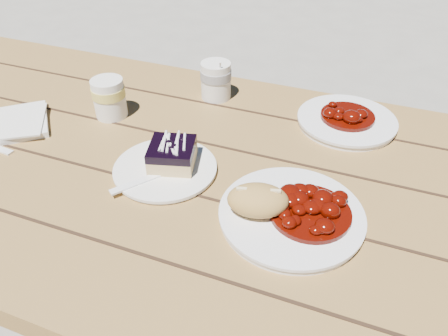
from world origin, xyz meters
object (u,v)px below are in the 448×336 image
(second_plate, at_px, (346,121))
(second_cup, at_px, (109,98))
(picnic_table, at_px, (184,219))
(main_plate, at_px, (291,216))
(blueberry_cake, at_px, (172,154))
(bread_roll, at_px, (258,200))
(dessert_plate, at_px, (165,169))
(coffee_cup, at_px, (216,81))

(second_plate, distance_m, second_cup, 0.54)
(picnic_table, height_order, second_plate, second_plate)
(picnic_table, bearing_deg, main_plate, -17.30)
(blueberry_cake, relative_size, second_cup, 1.16)
(picnic_table, bearing_deg, blueberry_cake, -95.38)
(blueberry_cake, bearing_deg, main_plate, -28.29)
(bread_roll, relative_size, dessert_plate, 0.53)
(bread_roll, xyz_separation_m, coffee_cup, (-0.23, 0.38, 0.00))
(second_cup, bearing_deg, dessert_plate, -34.17)
(main_plate, distance_m, bread_roll, 0.07)
(coffee_cup, distance_m, second_plate, 0.33)
(blueberry_cake, xyz_separation_m, coffee_cup, (-0.03, 0.30, 0.01))
(bread_roll, distance_m, coffee_cup, 0.44)
(blueberry_cake, xyz_separation_m, second_plate, (0.29, 0.29, -0.03))
(main_plate, distance_m, second_cup, 0.51)
(bread_roll, bearing_deg, second_cup, 153.87)
(bread_roll, bearing_deg, dessert_plate, 163.47)
(dessert_plate, height_order, coffee_cup, coffee_cup)
(main_plate, distance_m, second_plate, 0.35)
(blueberry_cake, height_order, second_plate, blueberry_cake)
(bread_roll, distance_m, second_cup, 0.47)
(dessert_plate, xyz_separation_m, second_cup, (-0.21, 0.14, 0.04))
(picnic_table, bearing_deg, coffee_cup, 96.44)
(picnic_table, distance_m, second_plate, 0.43)
(bread_roll, height_order, second_cup, second_cup)
(coffee_cup, relative_size, second_plate, 0.42)
(picnic_table, xyz_separation_m, second_plate, (0.29, 0.27, 0.17))
(main_plate, relative_size, coffee_cup, 2.68)
(main_plate, height_order, second_cup, second_cup)
(blueberry_cake, height_order, second_cup, second_cup)
(coffee_cup, relative_size, second_cup, 1.00)
(coffee_cup, bearing_deg, second_cup, -138.87)
(second_plate, bearing_deg, bread_roll, -104.93)
(main_plate, bearing_deg, dessert_plate, 171.00)
(picnic_table, distance_m, coffee_cup, 0.35)
(coffee_cup, height_order, second_plate, coffee_cup)
(second_plate, height_order, second_cup, second_cup)
(coffee_cup, xyz_separation_m, second_cup, (-0.19, -0.17, 0.00))
(main_plate, xyz_separation_m, blueberry_cake, (-0.25, 0.06, 0.03))
(bread_roll, height_order, second_plate, bread_roll)
(main_plate, xyz_separation_m, second_cup, (-0.48, 0.19, 0.04))
(bread_roll, bearing_deg, main_plate, 19.98)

